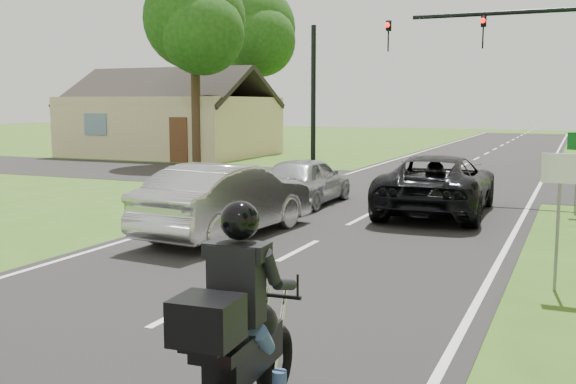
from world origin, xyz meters
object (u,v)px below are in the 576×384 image
Objects in this scene: silver_sedan at (227,200)px; motorcycle_rider at (236,348)px; sign_white at (560,188)px; traffic_signal at (528,61)px; silver_suv at (306,180)px; dark_suv at (438,184)px.

motorcycle_rider is at bearing 124.94° from silver_sedan.
sign_white is at bearing 170.65° from silver_sedan.
motorcycle_rider is at bearing -93.18° from traffic_signal.
silver_suv is at bearing 135.57° from sign_white.
silver_sedan is at bearing -120.12° from traffic_signal.
motorcycle_rider is 0.38× the size of traffic_signal.
motorcycle_rider reaches higher than silver_suv.
motorcycle_rider is 9.01m from silver_sedan.
motorcycle_rider is 0.44× the size of dark_suv.
silver_suv is at bearing -142.05° from traffic_signal.
sign_white is at bearing 112.69° from dark_suv.
traffic_signal is at bearing -141.97° from silver_suv.
traffic_signal is (5.50, 4.29, 3.44)m from silver_suv.
dark_suv is 0.87× the size of traffic_signal.
dark_suv is at bearing 179.17° from silver_suv.
traffic_signal reaches higher than dark_suv.
dark_suv reaches higher than silver_suv.
sign_white is at bearing -82.95° from traffic_signal.
sign_white reaches higher than silver_suv.
traffic_signal reaches higher than motorcycle_rider.
traffic_signal is 11.39m from sign_white.
silver_suv is (-4.55, 12.79, -0.12)m from motorcycle_rider.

